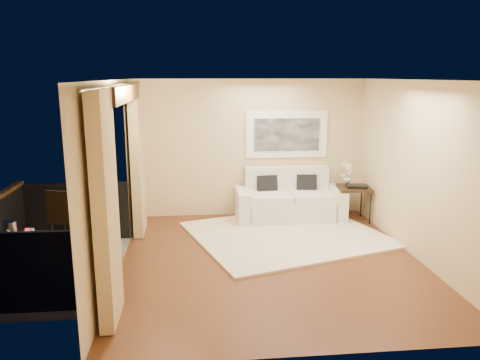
{
  "coord_description": "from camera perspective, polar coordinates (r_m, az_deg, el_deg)",
  "views": [
    {
      "loc": [
        -1.14,
        -6.61,
        2.76
      ],
      "look_at": [
        -0.37,
        0.98,
        1.05
      ],
      "focal_mm": 35.0,
      "sensor_mm": 36.0,
      "label": 1
    }
  ],
  "objects": [
    {
      "name": "floor",
      "position": [
        7.26,
        3.74,
        -9.77
      ],
      "size": [
        5.0,
        5.0,
        0.0
      ],
      "primitive_type": "plane",
      "color": "brown",
      "rests_on": "ground"
    },
    {
      "name": "bistro_table",
      "position": [
        6.82,
        -25.49,
        -7.04
      ],
      "size": [
        0.63,
        0.63,
        0.69
      ],
      "rotation": [
        0.0,
        0.0,
        -0.07
      ],
      "color": "black",
      "rests_on": "balcony"
    },
    {
      "name": "candle",
      "position": [
        6.9,
        -24.52,
        -5.68
      ],
      "size": [
        0.06,
        0.06,
        0.07
      ],
      "primitive_type": "cylinder",
      "color": "red",
      "rests_on": "bistro_table"
    },
    {
      "name": "balcony_chair_far",
      "position": [
        8.12,
        -20.81,
        -3.91
      ],
      "size": [
        0.54,
        0.54,
        0.98
      ],
      "rotation": [
        0.0,
        0.0,
        2.8
      ],
      "color": "black",
      "rests_on": "balcony"
    },
    {
      "name": "sofa",
      "position": [
        9.22,
        5.99,
        -2.58
      ],
      "size": [
        2.07,
        0.9,
        1.0
      ],
      "rotation": [
        0.0,
        0.0,
        0.0
      ],
      "color": "silver",
      "rests_on": "floor"
    },
    {
      "name": "balcony_chair_near",
      "position": [
        7.08,
        -18.17,
        -6.34
      ],
      "size": [
        0.5,
        0.51,
        0.93
      ],
      "rotation": [
        0.0,
        0.0,
        -0.3
      ],
      "color": "black",
      "rests_on": "balcony"
    },
    {
      "name": "balcony",
      "position": [
        7.42,
        -22.63,
        -8.76
      ],
      "size": [
        1.81,
        2.6,
        1.17
      ],
      "color": "#605B56",
      "rests_on": "ground"
    },
    {
      "name": "artwork",
      "position": [
        9.33,
        5.71,
        5.55
      ],
      "size": [
        1.62,
        0.07,
        0.92
      ],
      "color": "white",
      "rests_on": "room_shell"
    },
    {
      "name": "rug",
      "position": [
        8.34,
        5.67,
        -6.62
      ],
      "size": [
        3.78,
        3.52,
        0.04
      ],
      "primitive_type": "cube",
      "rotation": [
        0.0,
        0.0,
        0.31
      ],
      "color": "beige",
      "rests_on": "floor"
    },
    {
      "name": "vase",
      "position": [
        6.58,
        -26.37,
        -6.24
      ],
      "size": [
        0.04,
        0.04,
        0.18
      ],
      "primitive_type": "cylinder",
      "color": "silver",
      "rests_on": "bistro_table"
    },
    {
      "name": "glass_a",
      "position": [
        6.63,
        -24.56,
        -6.2
      ],
      "size": [
        0.06,
        0.06,
        0.12
      ],
      "primitive_type": "cylinder",
      "color": "silver",
      "rests_on": "bistro_table"
    },
    {
      "name": "glass_b",
      "position": [
        6.71,
        -24.01,
        -5.93
      ],
      "size": [
        0.06,
        0.06,
        0.12
      ],
      "primitive_type": "cylinder",
      "color": "silver",
      "rests_on": "bistro_table"
    },
    {
      "name": "ice_bucket",
      "position": [
        6.88,
        -26.25,
        -5.34
      ],
      "size": [
        0.18,
        0.18,
        0.2
      ],
      "primitive_type": "cylinder",
      "color": "silver",
      "rests_on": "bistro_table"
    },
    {
      "name": "side_table",
      "position": [
        9.25,
        13.75,
        -1.16
      ],
      "size": [
        0.69,
        0.69,
        0.67
      ],
      "rotation": [
        0.0,
        0.0,
        -0.13
      ],
      "color": "black",
      "rests_on": "floor"
    },
    {
      "name": "tray",
      "position": [
        9.2,
        13.99,
        -0.73
      ],
      "size": [
        0.42,
        0.34,
        0.05
      ],
      "primitive_type": "cube",
      "rotation": [
        0.0,
        0.0,
        -0.17
      ],
      "color": "black",
      "rests_on": "side_table"
    },
    {
      "name": "curtains",
      "position": [
        6.83,
        -13.83,
        0.22
      ],
      "size": [
        0.16,
        4.8,
        2.64
      ],
      "color": "tan",
      "rests_on": "ground"
    },
    {
      "name": "room_shell",
      "position": [
        6.69,
        -14.54,
        10.17
      ],
      "size": [
        5.0,
        6.4,
        5.0
      ],
      "color": "white",
      "rests_on": "ground"
    },
    {
      "name": "orchid",
      "position": [
        9.31,
        12.94,
        0.85
      ],
      "size": [
        0.31,
        0.28,
        0.48
      ],
      "primitive_type": "imported",
      "rotation": [
        0.0,
        0.0,
        0.53
      ],
      "color": "white",
      "rests_on": "side_table"
    }
  ]
}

